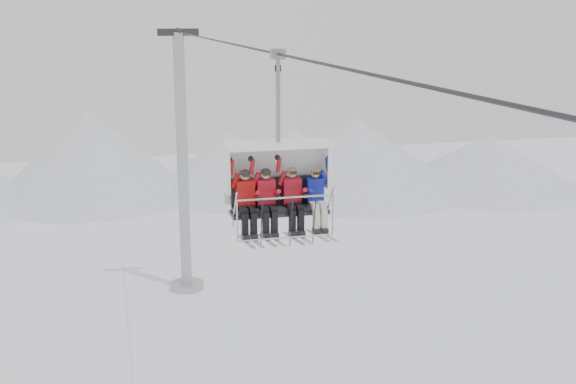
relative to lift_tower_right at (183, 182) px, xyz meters
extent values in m
cone|color=white|center=(-5.00, 22.00, -2.28)|extent=(16.00, 16.00, 7.00)
cone|color=white|center=(6.00, 21.00, -3.28)|extent=(14.00, 14.00, 5.00)
cone|color=white|center=(16.00, 19.00, -2.78)|extent=(18.00, 18.00, 6.00)
cone|color=white|center=(27.00, 17.00, -3.53)|extent=(16.00, 16.00, 4.50)
cone|color=white|center=(12.00, 24.00, -3.53)|extent=(12.00, 12.00, 4.50)
cylinder|color=#A3A5AA|center=(0.00, 0.00, 0.87)|extent=(0.56, 0.56, 13.30)
cylinder|color=#A3A5AA|center=(0.00, 0.00, -5.63)|extent=(1.80, 1.80, 0.30)
cube|color=#2A2A2F|center=(0.00, 0.00, 7.52)|extent=(2.00, 0.35, 0.35)
cylinder|color=#2A2A2F|center=(0.00, -22.00, 7.52)|extent=(0.06, 50.00, 0.06)
cube|color=black|center=(0.00, -21.22, 4.17)|extent=(2.07, 0.55, 0.10)
cube|color=black|center=(0.00, -20.96, 4.52)|extent=(2.07, 0.10, 0.60)
cube|color=#2A2A2F|center=(0.00, -21.22, 4.08)|extent=(2.17, 0.60, 0.08)
cube|color=white|center=(0.00, -20.74, 4.90)|extent=(2.31, 0.10, 1.38)
cube|color=white|center=(0.00, -21.14, 5.59)|extent=(2.31, 0.90, 0.10)
cylinder|color=#B3B3B8|center=(0.00, -21.77, 4.54)|extent=(2.11, 0.04, 0.04)
cylinder|color=#B3B3B8|center=(0.00, -21.84, 3.67)|extent=(2.11, 0.04, 0.04)
cylinder|color=gray|center=(0.00, -21.12, 6.55)|extent=(0.10, 0.10, 1.93)
cube|color=gray|center=(0.00, -21.12, 7.52)|extent=(0.30, 0.18, 0.22)
cube|color=red|center=(-0.76, -21.18, 4.54)|extent=(0.40, 0.26, 0.58)
sphere|color=tan|center=(-0.76, -21.22, 4.96)|extent=(0.22, 0.22, 0.22)
cube|color=black|center=(-0.86, -21.62, 3.98)|extent=(0.13, 0.15, 0.47)
cube|color=black|center=(-0.67, -21.62, 3.98)|extent=(0.13, 0.15, 0.47)
cube|color=silver|center=(-0.86, -21.72, 3.61)|extent=(0.09, 1.69, 0.26)
cube|color=silver|center=(-0.67, -21.72, 3.61)|extent=(0.09, 1.69, 0.26)
cube|color=red|center=(-0.30, -21.18, 4.54)|extent=(0.40, 0.26, 0.58)
sphere|color=tan|center=(-0.30, -21.22, 4.95)|extent=(0.22, 0.22, 0.22)
cube|color=black|center=(-0.40, -21.62, 3.98)|extent=(0.13, 0.15, 0.47)
cube|color=black|center=(-0.21, -21.62, 3.98)|extent=(0.13, 0.15, 0.47)
cube|color=silver|center=(-0.40, -21.72, 3.61)|extent=(0.09, 1.69, 0.26)
cube|color=silver|center=(-0.21, -21.72, 3.61)|extent=(0.09, 1.69, 0.26)
cube|color=#B41523|center=(0.29, -21.18, 4.54)|extent=(0.40, 0.26, 0.58)
sphere|color=tan|center=(0.29, -21.22, 4.96)|extent=(0.22, 0.22, 0.22)
cube|color=black|center=(0.19, -21.62, 3.98)|extent=(0.13, 0.15, 0.47)
cube|color=black|center=(0.38, -21.62, 3.98)|extent=(0.13, 0.15, 0.47)
cube|color=silver|center=(0.19, -21.72, 3.61)|extent=(0.09, 1.69, 0.26)
cube|color=silver|center=(0.38, -21.72, 3.61)|extent=(0.09, 1.69, 0.26)
cube|color=#1620A4|center=(0.82, -21.18, 4.52)|extent=(0.38, 0.25, 0.55)
sphere|color=tan|center=(0.82, -21.22, 4.92)|extent=(0.21, 0.21, 0.21)
cube|color=silver|center=(0.73, -21.62, 4.00)|extent=(0.13, 0.15, 0.45)
cube|color=silver|center=(0.91, -21.62, 4.00)|extent=(0.13, 0.15, 0.45)
cube|color=silver|center=(0.73, -21.72, 3.63)|extent=(0.08, 1.69, 0.26)
cube|color=silver|center=(0.91, -21.72, 3.63)|extent=(0.08, 1.69, 0.26)
camera|label=1|loc=(-3.58, -36.20, 8.32)|focal=45.00mm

